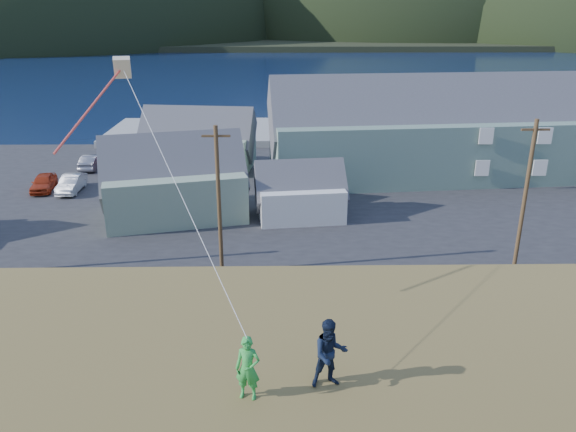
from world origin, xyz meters
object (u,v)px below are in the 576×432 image
object	(u,v)px
lodge	(447,130)
shed_palegreen_near	(174,181)
shed_white	(300,192)
shed_palegreen_far	(198,141)
kite_flyer_green	(248,368)
kite_flyer_navy	(330,354)
wharf	(216,132)

from	to	relation	value
lodge	shed_palegreen_near	bearing A→B (deg)	-161.25
shed_white	shed_palegreen_far	size ratio (longest dim) A/B	0.62
kite_flyer_green	lodge	bearing A→B (deg)	80.31
shed_palegreen_near	kite_flyer_navy	xyz separation A→B (m)	(9.00, -30.03, 5.14)
wharf	lodge	xyz separation A→B (m)	(23.30, -18.20, 3.97)
lodge	kite_flyer_navy	distance (m)	43.08
kite_flyer_green	kite_flyer_navy	xyz separation A→B (m)	(1.80, 0.40, 0.08)
shed_palegreen_near	kite_flyer_navy	size ratio (longest dim) A/B	7.14
wharf	lodge	world-z (taller)	lodge
shed_palegreen_near	shed_white	world-z (taller)	shed_palegreen_near
kite_flyer_green	kite_flyer_navy	size ratio (longest dim) A/B	0.91
wharf	shed_palegreen_near	xyz separation A→B (m)	(-0.10, -28.61, 2.44)
shed_white	kite_flyer_green	distance (m)	30.58
wharf	kite_flyer_green	xyz separation A→B (m)	(7.09, -59.04, 7.50)
shed_palegreen_far	shed_white	bearing A→B (deg)	-48.26
wharf	shed_palegreen_far	bearing A→B (deg)	-90.56
shed_palegreen_far	kite_flyer_navy	bearing A→B (deg)	-70.79
shed_palegreen_far	kite_flyer_green	world-z (taller)	kite_flyer_green
lodge	kite_flyer_green	world-z (taller)	lodge
kite_flyer_navy	shed_palegreen_near	bearing A→B (deg)	96.85
lodge	shed_white	distance (m)	17.83
wharf	kite_flyer_navy	bearing A→B (deg)	-81.38
shed_palegreen_near	shed_palegreen_far	bearing A→B (deg)	76.55
wharf	shed_white	xyz separation A→B (m)	(9.38, -29.11, 1.63)
wharf	shed_palegreen_near	bearing A→B (deg)	-90.20
shed_palegreen_far	kite_flyer_navy	size ratio (longest dim) A/B	7.07
lodge	kite_flyer_navy	xyz separation A→B (m)	(-14.40, -40.44, 3.61)
shed_white	shed_palegreen_far	xyz separation A→B (m)	(-9.53, 13.99, 0.74)
wharf	kite_flyer_navy	distance (m)	59.79
shed_palegreen_far	kite_flyer_green	xyz separation A→B (m)	(7.24, -43.92, 5.13)
wharf	shed_palegreen_near	world-z (taller)	shed_palegreen_near
shed_palegreen_near	shed_white	bearing A→B (deg)	-16.66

